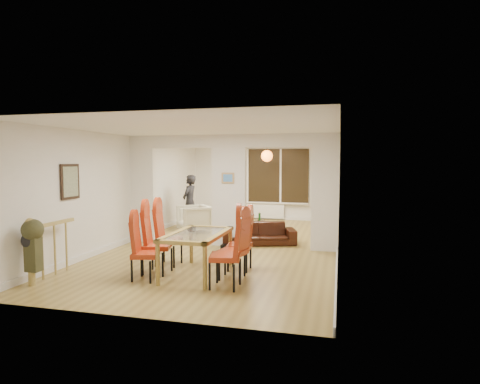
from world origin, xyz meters
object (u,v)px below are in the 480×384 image
at_px(dining_chair_lb, 157,241).
at_px(sofa, 259,233).
at_px(dining_chair_la, 145,250).
at_px(dining_table, 197,254).
at_px(dining_chair_lc, 169,236).
at_px(dining_chair_rc, 239,241).
at_px(dining_chair_ra, 225,251).
at_px(person, 190,202).
at_px(bowl, 261,221).
at_px(armchair, 194,219).
at_px(television, 319,222).
at_px(bottle, 259,217).
at_px(dining_chair_rb, 232,247).
at_px(coffee_table, 254,225).

relative_size(dining_chair_lb, sofa, 0.66).
bearing_deg(dining_chair_la, dining_table, 21.22).
relative_size(dining_chair_lc, dining_chair_rc, 1.07).
bearing_deg(dining_chair_ra, dining_chair_lc, 132.70).
distance_m(person, bowl, 2.19).
height_order(armchair, television, armchair).
height_order(bottle, bowl, bottle).
height_order(dining_chair_lb, person, person).
xyz_separation_m(dining_chair_rb, bottle, (-0.52, 5.00, -0.19)).
relative_size(armchair, person, 0.52).
relative_size(dining_chair_ra, bowl, 5.19).
bearing_deg(dining_chair_ra, sofa, 81.67).
relative_size(dining_chair_rb, coffee_table, 1.18).
bearing_deg(bowl, television, 3.30).
distance_m(armchair, coffee_table, 1.82).
xyz_separation_m(dining_chair_lc, dining_chair_ra, (1.43, -1.06, 0.02)).
bearing_deg(armchair, bowl, 81.36).
bearing_deg(sofa, dining_chair_rc, -104.51).
xyz_separation_m(armchair, bottle, (1.68, 0.97, -0.03)).
distance_m(dining_chair_rb, person, 5.29).
height_order(armchair, person, person).
bearing_deg(coffee_table, bottle, 7.60).
bearing_deg(person, dining_chair_rc, 37.29).
bearing_deg(dining_chair_rb, armchair, 131.08).
distance_m(dining_chair_lc, dining_chair_rc, 1.41).
bearing_deg(dining_table, dining_chair_rc, 36.52).
height_order(dining_chair_la, bottle, dining_chair_la).
relative_size(dining_table, dining_chair_ra, 1.36).
relative_size(sofa, bowl, 7.77).
bearing_deg(dining_chair_la, bottle, 67.43).
bearing_deg(armchair, person, 173.27).
xyz_separation_m(dining_table, sofa, (0.53, 2.83, -0.12)).
relative_size(person, television, 1.69).
bearing_deg(coffee_table, dining_table, -89.76).
distance_m(dining_table, dining_chair_lb, 0.76).
bearing_deg(dining_chair_la, dining_chair_ra, -16.10).
distance_m(coffee_table, bowl, 0.25).
distance_m(armchair, person, 0.81).
xyz_separation_m(dining_chair_la, bottle, (0.86, 5.44, -0.17)).
height_order(dining_chair_la, bowl, dining_chair_la).
distance_m(dining_chair_ra, dining_chair_rb, 0.50).
distance_m(dining_table, coffee_table, 4.92).
height_order(dining_chair_lc, dining_chair_rb, dining_chair_lc).
bearing_deg(television, bottle, 88.09).
bearing_deg(bowl, dining_chair_la, -99.64).
xyz_separation_m(dining_table, dining_chair_ra, (0.67, -0.57, 0.21)).
height_order(coffee_table, bottle, bottle).
bearing_deg(television, sofa, 144.87).
height_order(dining_table, armchair, armchair).
relative_size(dining_chair_rc, sofa, 0.60).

